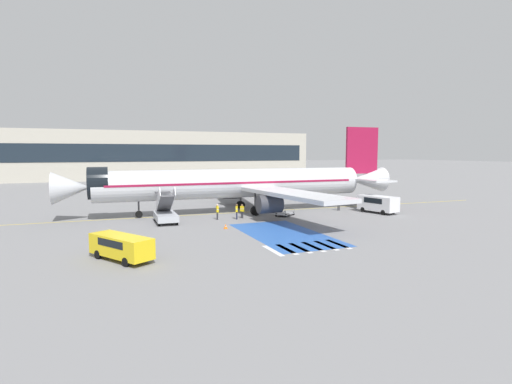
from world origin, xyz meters
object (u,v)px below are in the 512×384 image
(ground_crew_2, at_px, (217,211))
(service_van_0, at_px, (378,203))
(boarding_stairs_forward, at_px, (166,214))
(ground_crew_1, at_px, (339,203))
(baggage_cart, at_px, (285,214))
(traffic_cone_1, at_px, (110,235))
(service_van_1, at_px, (121,245))
(ground_crew_3, at_px, (237,210))
(fuel_tanker, at_px, (227,185))
(ground_crew_0, at_px, (242,210))
(traffic_cone_0, at_px, (226,226))
(airliner, at_px, (241,183))
(terminal_building, at_px, (103,155))

(ground_crew_2, bearing_deg, service_van_0, -97.12)
(boarding_stairs_forward, bearing_deg, ground_crew_1, 3.75)
(ground_crew_1, bearing_deg, baggage_cart, -145.16)
(baggage_cart, bearing_deg, traffic_cone_1, -109.80)
(service_van_1, height_order, ground_crew_3, ground_crew_3)
(fuel_tanker, xyz_separation_m, service_van_1, (-20.51, -40.15, -0.71))
(ground_crew_0, distance_m, traffic_cone_0, 6.68)
(airliner, distance_m, fuel_tanker, 22.44)
(boarding_stairs_forward, height_order, ground_crew_0, boarding_stairs_forward)
(service_van_0, height_order, service_van_1, service_van_0)
(fuel_tanker, xyz_separation_m, service_van_0, (11.06, -28.62, -0.50))
(service_van_0, relative_size, ground_crew_3, 3.02)
(service_van_0, xyz_separation_m, traffic_cone_0, (-21.14, -2.98, -1.05))
(service_van_1, xyz_separation_m, baggage_cart, (19.60, 13.78, -0.83))
(boarding_stairs_forward, distance_m, service_van_0, 26.35)
(fuel_tanker, relative_size, ground_crew_3, 4.93)
(fuel_tanker, distance_m, ground_crew_0, 26.87)
(ground_crew_0, height_order, ground_crew_3, ground_crew_3)
(airliner, distance_m, ground_crew_3, 5.97)
(fuel_tanker, distance_m, ground_crew_2, 27.70)
(ground_crew_1, distance_m, terminal_building, 80.86)
(airliner, height_order, service_van_1, airliner)
(service_van_1, bearing_deg, traffic_cone_0, -172.22)
(terminal_building, bearing_deg, service_van_0, -68.36)
(boarding_stairs_forward, bearing_deg, terminal_building, 95.47)
(service_van_0, xyz_separation_m, traffic_cone_1, (-32.08, -3.73, -0.97))
(service_van_1, bearing_deg, baggage_cart, -176.49)
(ground_crew_1, xyz_separation_m, terminal_building, (-28.00, 75.63, 5.86))
(boarding_stairs_forward, height_order, service_van_1, boarding_stairs_forward)
(boarding_stairs_forward, bearing_deg, traffic_cone_1, -130.75)
(airliner, relative_size, fuel_tanker, 4.94)
(ground_crew_0, bearing_deg, traffic_cone_0, -73.59)
(airliner, height_order, ground_crew_3, airliner)
(boarding_stairs_forward, bearing_deg, service_van_0, -4.41)
(baggage_cart, xyz_separation_m, ground_crew_3, (-6.29, -0.27, 0.77))
(fuel_tanker, xyz_separation_m, baggage_cart, (-0.90, -26.37, -1.54))
(ground_crew_0, height_order, traffic_cone_0, ground_crew_0)
(airliner, relative_size, service_van_0, 8.06)
(airliner, xyz_separation_m, ground_crew_3, (-2.19, -4.85, -2.71))
(airliner, relative_size, terminal_building, 0.35)
(fuel_tanker, bearing_deg, ground_crew_2, -103.43)
(traffic_cone_0, xyz_separation_m, terminal_building, (-10.30, 82.22, 6.60))
(airliner, bearing_deg, traffic_cone_0, 154.18)
(terminal_building, bearing_deg, ground_crew_0, -79.63)
(baggage_cart, bearing_deg, traffic_cone_0, -96.70)
(fuel_tanker, xyz_separation_m, ground_crew_1, (7.61, -25.01, -0.81))
(traffic_cone_0, bearing_deg, ground_crew_2, 82.33)
(boarding_stairs_forward, relative_size, terminal_building, 0.04)
(ground_crew_2, height_order, terminal_building, terminal_building)
(service_van_0, bearing_deg, traffic_cone_1, -7.51)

